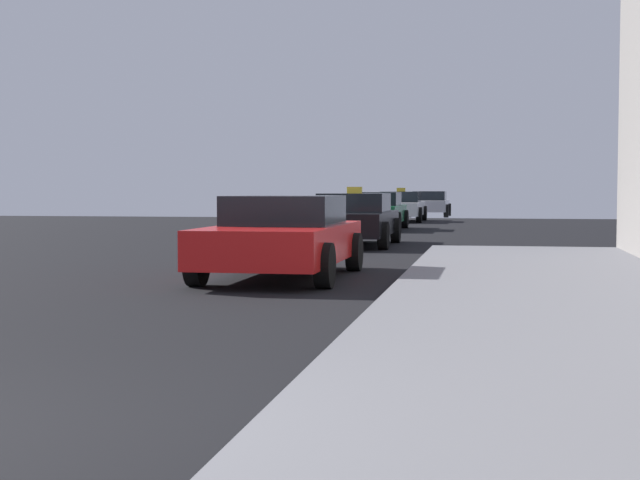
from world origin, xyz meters
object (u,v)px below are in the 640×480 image
(car_red, at_px, (283,236))
(car_white, at_px, (401,206))
(car_black, at_px, (354,219))
(car_green, at_px, (376,211))
(car_silver, at_px, (429,204))

(car_red, height_order, car_white, car_white)
(car_black, distance_m, car_green, 9.00)
(car_red, distance_m, car_silver, 32.74)
(car_white, bearing_deg, car_silver, -96.00)
(car_black, bearing_deg, car_silver, -90.65)
(car_black, relative_size, car_green, 1.01)
(car_green, bearing_deg, car_black, 93.49)
(car_white, distance_m, car_silver, 7.26)
(car_black, height_order, car_green, car_black)
(car_red, distance_m, car_black, 8.39)
(car_silver, bearing_deg, car_red, 89.73)
(car_red, xyz_separation_m, car_white, (-0.60, 25.53, 0.00))
(car_green, height_order, car_silver, same)
(car_white, bearing_deg, car_red, 91.36)
(car_black, bearing_deg, car_red, 90.82)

